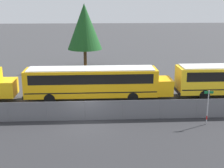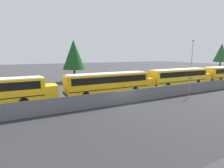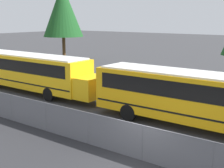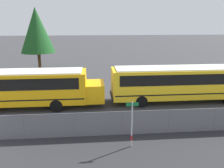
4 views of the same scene
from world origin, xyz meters
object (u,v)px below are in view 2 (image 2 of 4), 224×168
street_sign (190,87)px  light_pole (192,57)px  school_bus_3 (110,82)px  school_bus_4 (180,76)px  tree_2 (74,55)px  tree_1 (221,53)px

street_sign → light_pole: size_ratio=0.30×
school_bus_3 → school_bus_4: size_ratio=1.00×
school_bus_3 → light_pole: 28.52m
street_sign → school_bus_3: bearing=142.6°
school_bus_4 → street_sign: 9.19m
school_bus_3 → tree_2: tree_2 is taller
school_bus_3 → tree_2: (-1.29, 14.58, 3.83)m
school_bus_4 → tree_2: tree_2 is taller
school_bus_4 → tree_1: (36.40, 14.73, 4.47)m
street_sign → tree_2: 23.78m
school_bus_4 → tree_2: 21.70m
school_bus_4 → tree_1: tree_1 is taller
street_sign → tree_2: bearing=115.1°
tree_1 → school_bus_3: bearing=-163.5°
tree_1 → tree_2: size_ratio=1.08×
school_bus_3 → tree_1: tree_1 is taller
street_sign → tree_2: size_ratio=0.31×
tree_2 → school_bus_4: bearing=-41.8°
school_bus_4 → tree_2: size_ratio=1.59×
light_pole → tree_1: size_ratio=0.97×
school_bus_3 → school_bus_4: same height
school_bus_3 → tree_1: size_ratio=1.47×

